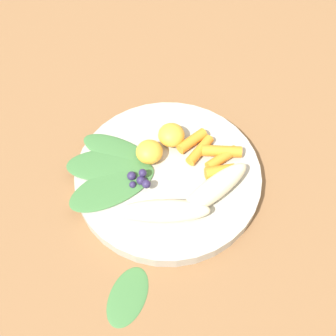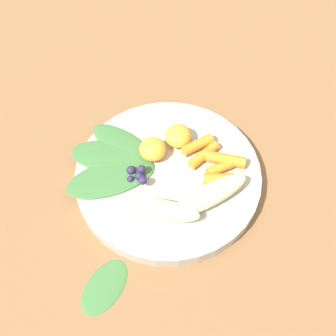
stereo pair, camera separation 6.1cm
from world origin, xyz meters
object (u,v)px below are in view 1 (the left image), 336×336
Objects in this scene: banana_peeled_right at (165,211)px; orange_segment_near at (149,152)px; bowl at (168,176)px; kale_leaf_stray at (128,296)px; banana_peeled_left at (214,188)px.

orange_segment_near is at bearing 102.27° from banana_peeled_right.
banana_peeled_right is at bearing 149.38° from bowl.
orange_segment_near is 0.49× the size of kale_leaf_stray.
banana_peeled_right is 0.12m from kale_leaf_stray.
kale_leaf_stray is at bearing 146.26° from orange_segment_near.
bowl is 0.05m from orange_segment_near.
orange_segment_near reaches higher than bowl.
banana_peeled_right is 3.09× the size of orange_segment_near.
banana_peeled_left reaches higher than orange_segment_near.
banana_peeled_right reaches higher than orange_segment_near.
orange_segment_near is (0.10, -0.03, -0.00)m from banana_peeled_right.
kale_leaf_stray is at bearing -170.12° from banana_peeled_left.
orange_segment_near is (0.10, 0.06, -0.00)m from banana_peeled_left.
banana_peeled_right is at bearing 175.68° from kale_leaf_stray.
kale_leaf_stray is (-0.07, 0.09, -0.04)m from banana_peeled_right.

